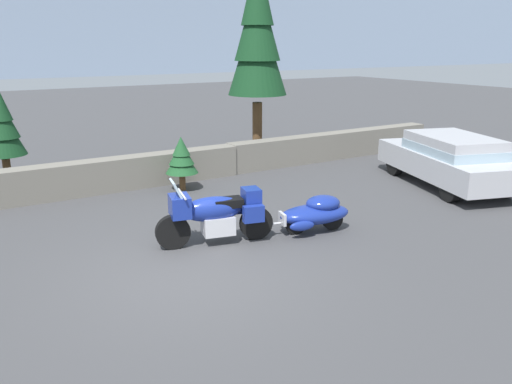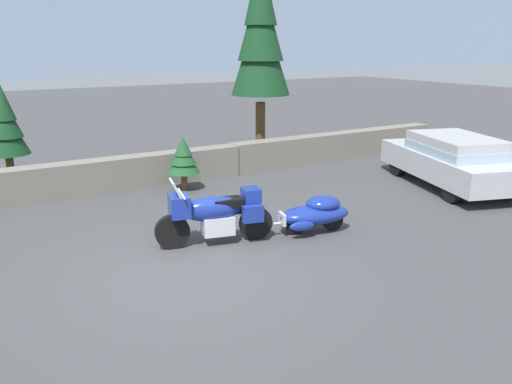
{
  "view_description": "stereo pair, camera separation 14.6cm",
  "coord_description": "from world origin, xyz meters",
  "px_view_note": "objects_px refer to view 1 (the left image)",
  "views": [
    {
      "loc": [
        -3.33,
        -7.51,
        3.74
      ],
      "look_at": [
        1.99,
        1.11,
        0.85
      ],
      "focal_mm": 36.55,
      "sensor_mm": 36.0,
      "label": 1
    },
    {
      "loc": [
        -3.21,
        -7.58,
        3.74
      ],
      "look_at": [
        1.99,
        1.11,
        0.85
      ],
      "focal_mm": 36.55,
      "sensor_mm": 36.0,
      "label": 2
    }
  ],
  "objects_px": {
    "car_shaped_trailer": "(315,213)",
    "pine_tree_tall": "(257,32)",
    "pine_tree_secondary": "(1,124)",
    "sedan_at_right_edge": "(449,158)",
    "touring_motorcycle": "(215,213)"
  },
  "relations": [
    {
      "from": "car_shaped_trailer",
      "to": "pine_tree_tall",
      "type": "xyz_separation_m",
      "value": [
        2.75,
        6.68,
        3.68
      ]
    },
    {
      "from": "car_shaped_trailer",
      "to": "pine_tree_tall",
      "type": "bearing_deg",
      "value": 67.6
    },
    {
      "from": "sedan_at_right_edge",
      "to": "pine_tree_tall",
      "type": "distance_m",
      "value": 7.08
    },
    {
      "from": "pine_tree_tall",
      "to": "pine_tree_secondary",
      "type": "relative_size",
      "value": 2.36
    },
    {
      "from": "pine_tree_tall",
      "to": "pine_tree_secondary",
      "type": "distance_m",
      "value": 8.02
    },
    {
      "from": "pine_tree_tall",
      "to": "car_shaped_trailer",
      "type": "bearing_deg",
      "value": -112.4
    },
    {
      "from": "car_shaped_trailer",
      "to": "pine_tree_secondary",
      "type": "relative_size",
      "value": 0.81
    },
    {
      "from": "pine_tree_tall",
      "to": "pine_tree_secondary",
      "type": "height_order",
      "value": "pine_tree_tall"
    },
    {
      "from": "sedan_at_right_edge",
      "to": "pine_tree_secondary",
      "type": "distance_m",
      "value": 11.89
    },
    {
      "from": "touring_motorcycle",
      "to": "car_shaped_trailer",
      "type": "distance_m",
      "value": 2.12
    },
    {
      "from": "touring_motorcycle",
      "to": "pine_tree_secondary",
      "type": "xyz_separation_m",
      "value": [
        -2.85,
        6.54,
        1.11
      ]
    },
    {
      "from": "car_shaped_trailer",
      "to": "sedan_at_right_edge",
      "type": "xyz_separation_m",
      "value": [
        5.28,
        0.96,
        0.36
      ]
    },
    {
      "from": "car_shaped_trailer",
      "to": "pine_tree_secondary",
      "type": "xyz_separation_m",
      "value": [
        -4.9,
        7.02,
        1.32
      ]
    },
    {
      "from": "pine_tree_secondary",
      "to": "touring_motorcycle",
      "type": "bearing_deg",
      "value": -66.41
    },
    {
      "from": "pine_tree_secondary",
      "to": "car_shaped_trailer",
      "type": "bearing_deg",
      "value": -55.07
    }
  ]
}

